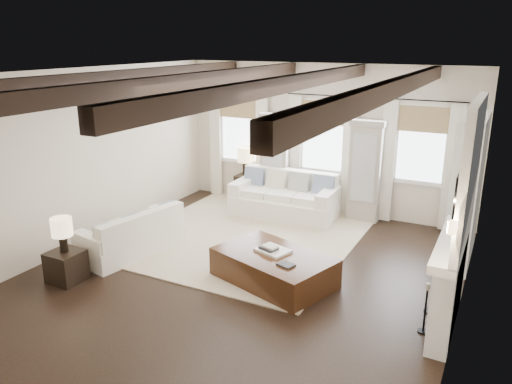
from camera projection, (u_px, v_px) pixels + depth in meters
The scene contains 16 objects.
ground at pixel (241, 276), 8.07m from camera, with size 7.50×7.50×0.00m, color black.
room_shell at pixel (308, 156), 7.96m from camera, with size 6.54×7.54×3.22m.
area_rug at pixel (249, 234), 9.77m from camera, with size 4.05×4.68×0.02m, color #C5B596.
sofa_back at pixel (285, 199), 10.74m from camera, with size 2.26×1.07×0.96m.
sofa_left at pixel (134, 236), 8.83m from camera, with size 1.19×2.00×0.80m.
ottoman at pixel (274, 268), 7.82m from camera, with size 1.80×1.12×0.47m, color black.
tray at pixel (273, 250), 7.83m from camera, with size 0.50×0.38×0.04m, color white.
book_lower at pixel (269, 248), 7.82m from camera, with size 0.26×0.20×0.04m, color #262628.
book_upper at pixel (270, 247), 7.78m from camera, with size 0.22×0.17×0.03m, color beige.
book_loose at pixel (286, 265), 7.34m from camera, with size 0.24×0.18×0.03m, color #262628.
side_table_front at pixel (66, 266), 7.84m from camera, with size 0.50×0.50×0.50m, color black.
lamp_front at pixel (62, 229), 7.66m from camera, with size 0.32×0.32×0.56m.
side_table_back at pixel (246, 188), 11.70m from camera, with size 0.43×0.43×0.64m, color black.
lamp_back at pixel (246, 156), 11.48m from camera, with size 0.38×0.38×0.66m.
candlestick_near at pixel (425, 312), 6.44m from camera, with size 0.14×0.14×0.70m.
candlestick_far at pixel (432, 289), 6.90m from camera, with size 0.17×0.17×0.85m.
Camera 1 is at (3.55, -6.41, 3.66)m, focal length 35.00 mm.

